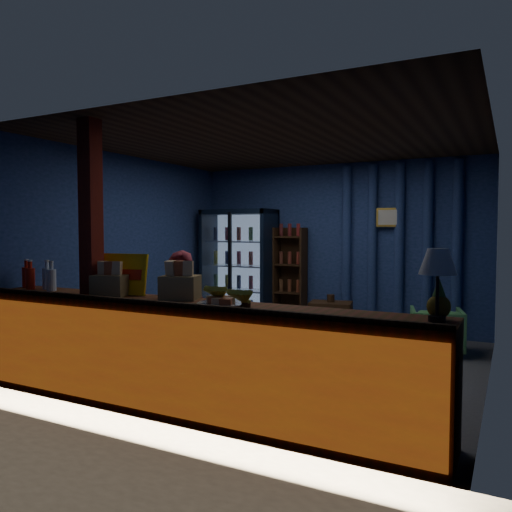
{
  "coord_description": "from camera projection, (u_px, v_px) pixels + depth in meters",
  "views": [
    {
      "loc": [
        2.49,
        -5.37,
        1.56
      ],
      "look_at": [
        -0.17,
        -0.2,
        1.26
      ],
      "focal_mm": 35.0,
      "sensor_mm": 36.0,
      "label": 1
    }
  ],
  "objects": [
    {
      "name": "support_post",
      "position": [
        92.0,
        258.0,
        4.71
      ],
      "size": [
        0.16,
        0.16,
        2.6
      ],
      "primitive_type": "cube",
      "color": "maroon",
      "rests_on": "ground"
    },
    {
      "name": "snack_box_centre",
      "position": [
        180.0,
        285.0,
        4.43
      ],
      "size": [
        0.39,
        0.35,
        0.34
      ],
      "color": "olive",
      "rests_on": "counter"
    },
    {
      "name": "curtain_folds",
      "position": [
        399.0,
        248.0,
        7.36
      ],
      "size": [
        1.74,
        0.14,
        2.5
      ],
      "color": "navy",
      "rests_on": "room_walls"
    },
    {
      "name": "banana_bunches",
      "position": [
        231.0,
        295.0,
        4.02
      ],
      "size": [
        0.53,
        0.31,
        0.18
      ],
      "color": "yellow",
      "rests_on": "counter"
    },
    {
      "name": "pastry_tray",
      "position": [
        222.0,
        302.0,
        4.06
      ],
      "size": [
        0.42,
        0.42,
        0.07
      ],
      "color": "silver",
      "rests_on": "counter"
    },
    {
      "name": "side_table",
      "position": [
        331.0,
        320.0,
        7.13
      ],
      "size": [
        0.66,
        0.54,
        0.64
      ],
      "color": "#382211",
      "rests_on": "ground"
    },
    {
      "name": "soda_bottles",
      "position": [
        39.0,
        277.0,
        5.16
      ],
      "size": [
        0.56,
        0.17,
        0.3
      ],
      "color": "red",
      "rests_on": "counter"
    },
    {
      "name": "room_walls",
      "position": [
        277.0,
        230.0,
        5.91
      ],
      "size": [
        4.6,
        4.6,
        4.6
      ],
      "color": "navy",
      "rests_on": "ground"
    },
    {
      "name": "shopkeeper",
      "position": [
        181.0,
        320.0,
        4.85
      ],
      "size": [
        0.53,
        0.38,
        1.36
      ],
      "primitive_type": "imported",
      "rotation": [
        0.0,
        0.0,
        0.1
      ],
      "color": "maroon",
      "rests_on": "ground"
    },
    {
      "name": "framed_picture",
      "position": [
        389.0,
        217.0,
        7.37
      ],
      "size": [
        0.36,
        0.04,
        0.28
      ],
      "color": "gold",
      "rests_on": "room_walls"
    },
    {
      "name": "green_chair",
      "position": [
        437.0,
        330.0,
        6.32
      ],
      "size": [
        0.75,
        0.76,
        0.58
      ],
      "primitive_type": "imported",
      "rotation": [
        0.0,
        0.0,
        3.37
      ],
      "color": "#53A654",
      "rests_on": "ground"
    },
    {
      "name": "pineapple",
      "position": [
        439.0,
        303.0,
        3.42
      ],
      "size": [
        0.16,
        0.16,
        0.28
      ],
      "color": "olive",
      "rests_on": "counter"
    },
    {
      "name": "bottle_shelf",
      "position": [
        291.0,
        277.0,
        8.09
      ],
      "size": [
        0.5,
        0.28,
        1.6
      ],
      "color": "#382211",
      "rests_on": "ground"
    },
    {
      "name": "yellow_sign",
      "position": [
        124.0,
        274.0,
        4.72
      ],
      "size": [
        0.5,
        0.16,
        0.39
      ],
      "color": "yellow",
      "rests_on": "counter"
    },
    {
      "name": "beverage_cooler",
      "position": [
        241.0,
        268.0,
        8.35
      ],
      "size": [
        1.2,
        0.62,
        1.9
      ],
      "color": "black",
      "rests_on": "ground"
    },
    {
      "name": "table_lamp",
      "position": [
        438.0,
        265.0,
        3.32
      ],
      "size": [
        0.25,
        0.25,
        0.49
      ],
      "color": "black",
      "rests_on": "counter"
    },
    {
      "name": "ground",
      "position": [
        277.0,
        360.0,
        5.99
      ],
      "size": [
        4.6,
        4.6,
        0.0
      ],
      "primitive_type": "plane",
      "color": "#515154",
      "rests_on": "ground"
    },
    {
      "name": "counter",
      "position": [
        183.0,
        357.0,
        4.27
      ],
      "size": [
        4.4,
        0.57,
        0.99
      ],
      "color": "brown",
      "rests_on": "ground"
    },
    {
      "name": "snack_box_left",
      "position": [
        111.0,
        284.0,
        4.64
      ],
      "size": [
        0.37,
        0.33,
        0.32
      ],
      "color": "olive",
      "rests_on": "counter"
    }
  ]
}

